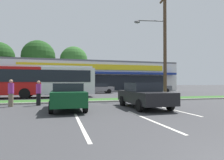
{
  "coord_description": "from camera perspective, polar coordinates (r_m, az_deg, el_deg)",
  "views": [
    {
      "loc": [
        -3.49,
        -1.74,
        1.49
      ],
      "look_at": [
        1.97,
        18.1,
        1.82
      ],
      "focal_mm": 30.58,
      "sensor_mm": 36.0,
      "label": 1
    }
  ],
  "objects": [
    {
      "name": "parking_stripe_0",
      "position": [
        7.23,
        -9.5,
        -12.78
      ],
      "size": [
        0.12,
        4.8,
        0.01
      ],
      "primitive_type": "cube",
      "color": "silver",
      "rests_on": "ground_plane"
    },
    {
      "name": "utility_pole",
      "position": [
        18.47,
        15.12,
        11.15
      ],
      "size": [
        3.12,
        2.39,
        9.99
      ],
      "color": "#4C3826",
      "rests_on": "ground_plane"
    },
    {
      "name": "car_0",
      "position": [
        11.0,
        -13.14,
        -4.65
      ],
      "size": [
        1.86,
        4.26,
        1.48
      ],
      "rotation": [
        0.0,
        0.0,
        1.57
      ],
      "color": "#0C3F1E",
      "rests_on": "ground_plane"
    },
    {
      "name": "car_1",
      "position": [
        27.64,
        -3.82,
        -2.45
      ],
      "size": [
        4.12,
        2.02,
        1.45
      ],
      "rotation": [
        0.0,
        0.0,
        3.14
      ],
      "color": "slate",
      "rests_on": "ground_plane"
    },
    {
      "name": "grass_median",
      "position": [
        16.18,
        -2.88,
        -5.98
      ],
      "size": [
        56.0,
        2.2,
        0.12
      ],
      "primitive_type": "cube",
      "color": "#2D5B23",
      "rests_on": "ground_plane"
    },
    {
      "name": "storefront_building",
      "position": [
        39.04,
        -6.49,
        0.91
      ],
      "size": [
        31.09,
        14.97,
        5.44
      ],
      "color": "silver",
      "rests_on": "ground_plane"
    },
    {
      "name": "parking_stripe_2",
      "position": [
        11.34,
        17.45,
        -8.41
      ],
      "size": [
        0.12,
        4.8,
        0.01
      ],
      "primitive_type": "cube",
      "color": "silver",
      "rests_on": "ground_plane"
    },
    {
      "name": "car_2",
      "position": [
        26.38,
        -13.75,
        -2.41
      ],
      "size": [
        4.31,
        2.0,
        1.52
      ],
      "color": "#515459",
      "rests_on": "ground_plane"
    },
    {
      "name": "curb_lip",
      "position": [
        15.0,
        -1.86,
        -6.39
      ],
      "size": [
        56.0,
        0.24,
        0.12
      ],
      "primitive_type": "cube",
      "color": "#99968C",
      "rests_on": "ground_plane"
    },
    {
      "name": "tree_mid_left",
      "position": [
        47.86,
        -21.13,
        6.5
      ],
      "size": [
        7.59,
        7.59,
        11.42
      ],
      "color": "#473323",
      "rests_on": "ground_plane"
    },
    {
      "name": "parking_stripe_1",
      "position": [
        8.05,
        11.03,
        -11.56
      ],
      "size": [
        0.12,
        4.8,
        0.01
      ],
      "primitive_type": "cube",
      "color": "silver",
      "rests_on": "ground_plane"
    },
    {
      "name": "car_4",
      "position": [
        30.92,
        13.03,
        -2.15
      ],
      "size": [
        4.7,
        1.98,
        1.59
      ],
      "rotation": [
        0.0,
        0.0,
        3.14
      ],
      "color": "#515459",
      "rests_on": "ground_plane"
    },
    {
      "name": "tree_mid",
      "position": [
        48.31,
        -11.35,
        5.81
      ],
      "size": [
        6.76,
        6.76,
        10.52
      ],
      "color": "#473323",
      "rests_on": "ground_plane"
    },
    {
      "name": "car_3",
      "position": [
        11.67,
        9.43,
        -4.41
      ],
      "size": [
        2.01,
        4.48,
        1.52
      ],
      "rotation": [
        0.0,
        0.0,
        -1.57
      ],
      "color": "black",
      "rests_on": "ground_plane"
    },
    {
      "name": "city_bus",
      "position": [
        20.96,
        -21.67,
        -0.1
      ],
      "size": [
        11.79,
        2.83,
        3.25
      ],
      "rotation": [
        0.0,
        0.0,
        -0.02
      ],
      "color": "#B71414",
      "rests_on": "ground_plane"
    },
    {
      "name": "pedestrian_near_bench",
      "position": [
        13.6,
        -21.11,
        -3.64
      ],
      "size": [
        0.33,
        0.33,
        1.65
      ],
      "rotation": [
        0.0,
        0.0,
        0.12
      ],
      "color": "black",
      "rests_on": "ground_plane"
    },
    {
      "name": "pedestrian_by_pole",
      "position": [
        13.62,
        -27.98,
        -3.46
      ],
      "size": [
        0.35,
        0.35,
        1.71
      ],
      "rotation": [
        0.0,
        0.0,
        0.28
      ],
      "color": "#726651",
      "rests_on": "ground_plane"
    }
  ]
}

